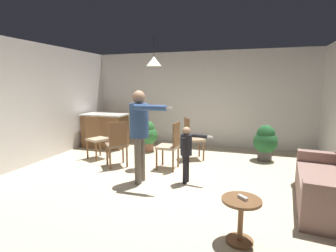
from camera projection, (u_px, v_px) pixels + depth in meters
name	position (u px, v px, depth m)	size (l,w,h in m)	color
ground	(163.00, 182.00, 4.70)	(7.68, 7.68, 0.00)	beige
wall_back	(199.00, 99.00, 7.49)	(6.40, 0.10, 2.70)	silver
wall_left	(20.00, 105.00, 5.46)	(0.10, 6.40, 2.70)	silver
couch_floral	(336.00, 186.00, 3.68)	(1.05, 1.89, 1.00)	#8C6B60
kitchen_counter	(105.00, 130.00, 7.31)	(1.26, 0.66, 0.95)	brown
side_table_by_couch	(241.00, 215.00, 2.88)	(0.44, 0.44, 0.52)	brown
person_adult	(140.00, 126.00, 4.56)	(0.83, 0.49, 1.67)	#60564C
person_child	(187.00, 148.00, 4.59)	(0.56, 0.30, 1.03)	black
dining_chair_by_counter	(96.00, 136.00, 6.19)	(0.55, 0.55, 1.00)	brown
dining_chair_near_wall	(191.00, 137.00, 6.09)	(0.57, 0.57, 1.00)	brown
dining_chair_centre_back	(117.00, 142.00, 5.51)	(0.59, 0.59, 1.00)	brown
dining_chair_spare	(171.00, 144.00, 5.37)	(0.43, 0.43, 1.00)	brown
potted_plant_corner	(148.00, 134.00, 6.85)	(0.54, 0.54, 0.82)	brown
potted_plant_by_wall	(265.00, 141.00, 6.00)	(0.55, 0.55, 0.84)	#4C4742
spare_remote_on_table	(243.00, 198.00, 2.84)	(0.04, 0.13, 0.04)	white
ceiling_light_pendant	(154.00, 61.00, 5.36)	(0.32, 0.32, 0.55)	silver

